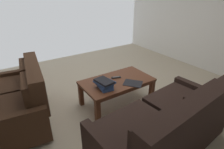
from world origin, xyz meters
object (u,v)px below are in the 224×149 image
at_px(book_stack, 104,84).
at_px(tv_remote, 116,77).
at_px(loose_magazine, 133,83).
at_px(coffee_table, 117,84).
at_px(sofa_main, 167,127).
at_px(loveseat_near, 18,100).

bearing_deg(book_stack, tv_remote, -152.15).
xyz_separation_m(book_stack, loose_magazine, (-0.46, 0.13, -0.07)).
relative_size(coffee_table, loose_magazine, 4.03).
distance_m(sofa_main, tv_remote, 1.26).
xyz_separation_m(sofa_main, coffee_table, (-0.12, -1.17, -0.00)).
height_order(sofa_main, loveseat_near, sofa_main).
xyz_separation_m(loveseat_near, coffee_table, (-1.46, 0.42, 0.02)).
bearing_deg(book_stack, sofa_main, 99.91).
bearing_deg(loose_magazine, tv_remote, 72.11).
bearing_deg(tv_remote, coffee_table, 66.60).
bearing_deg(loose_magazine, book_stack, 125.92).
height_order(sofa_main, loose_magazine, sofa_main).
xyz_separation_m(sofa_main, loveseat_near, (1.34, -1.60, -0.02)).
relative_size(sofa_main, book_stack, 5.49).
relative_size(book_stack, tv_remote, 1.95).
relative_size(loveseat_near, coffee_table, 1.26).
bearing_deg(sofa_main, loose_magazine, -105.89).
relative_size(loveseat_near, tv_remote, 8.93).
bearing_deg(sofa_main, loveseat_near, -50.09).
distance_m(loveseat_near, tv_remote, 1.53).
distance_m(coffee_table, book_stack, 0.35).
bearing_deg(sofa_main, book_stack, -80.09).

